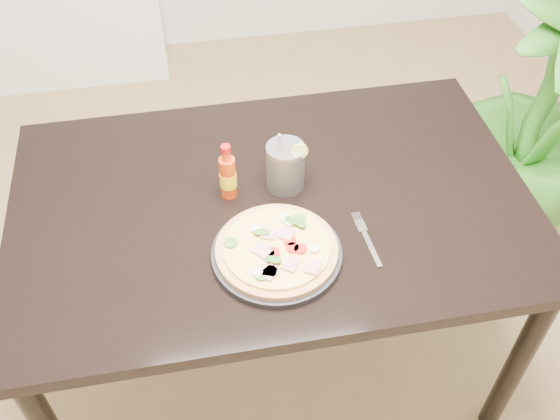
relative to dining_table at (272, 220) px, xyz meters
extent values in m
plane|color=#9E7A51|center=(-0.16, -0.15, -0.67)|extent=(4.50, 4.50, 0.00)
cube|color=black|center=(0.00, 0.00, 0.06)|extent=(1.40, 0.90, 0.04)
cylinder|color=black|center=(0.64, -0.39, -0.31)|extent=(0.06, 0.06, 0.71)
cylinder|color=black|center=(-0.64, 0.39, -0.31)|extent=(0.06, 0.06, 0.71)
cylinder|color=black|center=(0.64, 0.39, -0.31)|extent=(0.06, 0.06, 0.71)
cylinder|color=black|center=(-0.02, -0.20, 0.09)|extent=(0.32, 0.32, 0.02)
cylinder|color=tan|center=(-0.02, -0.20, 0.11)|extent=(0.30, 0.30, 0.01)
cylinder|color=#F3BB69|center=(-0.02, -0.20, 0.12)|extent=(0.26, 0.26, 0.01)
cube|color=#D28384|center=(0.05, -0.28, 0.12)|extent=(0.05, 0.05, 0.01)
cube|color=#D28384|center=(-0.05, -0.28, 0.12)|extent=(0.05, 0.05, 0.01)
cube|color=#D28384|center=(0.01, -0.17, 0.12)|extent=(0.05, 0.05, 0.01)
cube|color=#D28384|center=(-0.06, -0.21, 0.12)|extent=(0.05, 0.05, 0.01)
cube|color=#D28384|center=(0.00, -0.26, 0.12)|extent=(0.05, 0.05, 0.01)
cube|color=#D28384|center=(-0.04, -0.16, 0.12)|extent=(0.05, 0.04, 0.01)
cube|color=#D28384|center=(-0.06, -0.27, 0.12)|extent=(0.05, 0.05, 0.01)
cylinder|color=red|center=(-0.05, -0.22, 0.12)|extent=(0.03, 0.03, 0.01)
cylinder|color=red|center=(0.01, -0.21, 0.12)|extent=(0.03, 0.03, 0.01)
cylinder|color=red|center=(-0.03, -0.22, 0.12)|extent=(0.03, 0.03, 0.01)
cylinder|color=red|center=(0.03, -0.22, 0.12)|extent=(0.03, 0.03, 0.01)
cylinder|color=red|center=(0.01, -0.19, 0.12)|extent=(0.03, 0.03, 0.01)
cylinder|color=#3D7928|center=(-0.13, -0.17, 0.12)|extent=(0.03, 0.03, 0.01)
cylinder|color=#3D7928|center=(0.05, -0.12, 0.12)|extent=(0.03, 0.03, 0.01)
cylinder|color=#3D7928|center=(-0.07, -0.28, 0.12)|extent=(0.03, 0.03, 0.01)
ellipsoid|color=#EAEACA|center=(-0.08, -0.27, 0.12)|extent=(0.03, 0.03, 0.01)
ellipsoid|color=#EAEACA|center=(-0.07, -0.13, 0.12)|extent=(0.03, 0.03, 0.01)
ellipsoid|color=#EAEACA|center=(0.01, -0.11, 0.12)|extent=(0.03, 0.03, 0.01)
ellipsoid|color=#EAEACA|center=(0.02, -0.13, 0.12)|extent=(0.03, 0.03, 0.01)
ellipsoid|color=#EAEACA|center=(0.06, -0.22, 0.12)|extent=(0.03, 0.03, 0.01)
ellipsoid|color=#2E6F1A|center=(-0.05, -0.15, 0.13)|extent=(0.04, 0.03, 0.00)
ellipsoid|color=#2E6F1A|center=(-0.04, -0.25, 0.13)|extent=(0.05, 0.04, 0.00)
ellipsoid|color=#2E6F1A|center=(0.05, -0.14, 0.13)|extent=(0.04, 0.05, 0.00)
ellipsoid|color=#2E6F1A|center=(0.03, -0.13, 0.13)|extent=(0.04, 0.04, 0.00)
cylinder|color=red|center=(-0.11, 0.04, 0.15)|extent=(0.05, 0.05, 0.13)
cylinder|color=yellow|center=(-0.11, 0.04, 0.14)|extent=(0.05, 0.05, 0.05)
cylinder|color=red|center=(-0.11, 0.04, 0.22)|extent=(0.02, 0.02, 0.03)
cylinder|color=red|center=(-0.11, 0.04, 0.25)|extent=(0.03, 0.03, 0.02)
cylinder|color=black|center=(0.05, 0.05, 0.14)|extent=(0.09, 0.09, 0.12)
cylinder|color=silver|center=(0.05, 0.05, 0.15)|extent=(0.10, 0.10, 0.14)
cylinder|color=#F2E059|center=(0.08, 0.03, 0.22)|extent=(0.04, 0.01, 0.04)
cylinder|color=#B2B2B7|center=(0.04, 0.06, 0.19)|extent=(0.03, 0.06, 0.17)
cube|color=silver|center=(0.21, -0.22, 0.09)|extent=(0.02, 0.12, 0.00)
cube|color=silver|center=(0.21, -0.14, 0.09)|extent=(0.03, 0.04, 0.00)
cube|color=silver|center=(0.20, -0.11, 0.09)|extent=(0.01, 0.03, 0.00)
cube|color=silver|center=(0.20, -0.11, 0.09)|extent=(0.01, 0.03, 0.00)
cube|color=silver|center=(0.21, -0.11, 0.09)|extent=(0.01, 0.03, 0.00)
cube|color=silver|center=(0.22, -0.11, 0.09)|extent=(0.01, 0.03, 0.00)
imported|color=#2F761F|center=(1.09, 0.48, -0.15)|extent=(0.81, 0.81, 1.03)
cylinder|color=brown|center=(1.09, 0.48, -0.56)|extent=(0.28, 0.28, 0.22)
cube|color=white|center=(-0.96, 1.92, -0.42)|extent=(1.40, 0.34, 0.50)
camera|label=1|loc=(-0.19, -1.17, 1.27)|focal=40.00mm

